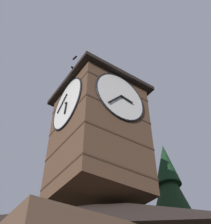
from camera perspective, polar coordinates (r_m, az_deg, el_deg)
The scene contains 3 objects.
clock_tower at distance 16.50m, azimuth -1.36°, elevation -3.48°, with size 4.84×4.84×9.79m.
flying_bird_high at distance 26.15m, azimuth -6.00°, elevation 10.44°, with size 0.22×0.54×0.11m.
flying_bird_low at distance 22.95m, azimuth -6.07°, elevation 8.40°, with size 0.59×0.24×0.13m.
Camera 1 is at (5.83, 9.41, 2.34)m, focal length 46.96 mm.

